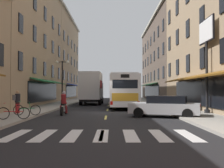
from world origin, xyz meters
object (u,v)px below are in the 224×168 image
object	(u,v)px
sedan_mid	(97,97)
bicycle_mid	(14,113)
transit_bus	(122,91)
box_truck	(92,88)
sedan_near	(165,106)
pedestrian_near	(17,101)
bicycle_near	(27,110)
billboard_sign	(207,42)
street_lamp_twin	(62,80)
motorcycle_rider	(64,105)

from	to	relation	value
sedan_mid	bicycle_mid	world-z (taller)	sedan_mid
transit_bus	sedan_mid	distance (m)	14.43
box_truck	sedan_near	size ratio (longest dim) A/B	1.55
sedan_mid	pedestrian_near	world-z (taller)	pedestrian_near
sedan_mid	bicycle_mid	size ratio (longest dim) A/B	2.66
sedan_mid	transit_bus	bearing A→B (deg)	-75.70
sedan_mid	bicycle_near	distance (m)	24.92
box_truck	sedan_mid	size ratio (longest dim) A/B	1.63
bicycle_mid	pedestrian_near	size ratio (longest dim) A/B	1.07
sedan_near	pedestrian_near	xyz separation A→B (m)	(-9.92, 1.20, 0.27)
billboard_sign	street_lamp_twin	xyz separation A→B (m)	(-11.84, 8.84, -2.39)
motorcycle_rider	bicycle_mid	world-z (taller)	motorcycle_rider
billboard_sign	sedan_near	xyz separation A→B (m)	(-3.25, -1.53, -4.45)
sedan_near	sedan_mid	bearing A→B (deg)	103.45
bicycle_mid	transit_bus	bearing A→B (deg)	63.93
bicycle_near	box_truck	bearing A→B (deg)	79.31
sedan_near	motorcycle_rider	world-z (taller)	motorcycle_rider
transit_bus	bicycle_mid	bearing A→B (deg)	-116.07
pedestrian_near	bicycle_near	bearing A→B (deg)	3.20
billboard_sign	sedan_near	world-z (taller)	billboard_sign
pedestrian_near	street_lamp_twin	world-z (taller)	street_lamp_twin
motorcycle_rider	street_lamp_twin	xyz separation A→B (m)	(-1.82, 8.85, 2.05)
sedan_near	sedan_mid	world-z (taller)	sedan_mid
sedan_near	bicycle_mid	bearing A→B (deg)	-163.89
sedan_mid	street_lamp_twin	world-z (taller)	street_lamp_twin
billboard_sign	sedan_near	distance (m)	5.72
billboard_sign	transit_bus	world-z (taller)	billboard_sign
transit_bus	bicycle_mid	distance (m)	14.68
motorcycle_rider	bicycle_near	xyz separation A→B (m)	(-2.02, -1.71, -0.21)
transit_bus	pedestrian_near	size ratio (longest dim) A/B	7.90
motorcycle_rider	street_lamp_twin	bearing A→B (deg)	101.60
sedan_near	pedestrian_near	world-z (taller)	pedestrian_near
box_truck	motorcycle_rider	size ratio (longest dim) A/B	3.53
sedan_near	billboard_sign	bearing A→B (deg)	25.26
transit_bus	pedestrian_near	world-z (taller)	transit_bus
bicycle_near	pedestrian_near	xyz separation A→B (m)	(-1.13, 1.39, 0.47)
sedan_near	street_lamp_twin	bearing A→B (deg)	129.60
box_truck	motorcycle_rider	xyz separation A→B (m)	(-0.89, -13.71, -1.26)
bicycle_near	street_lamp_twin	world-z (taller)	street_lamp_twin
billboard_sign	bicycle_near	distance (m)	13.02
pedestrian_near	street_lamp_twin	distance (m)	9.44
sedan_mid	bicycle_mid	bearing A→B (deg)	-96.06
sedan_near	bicycle_near	xyz separation A→B (m)	(-8.78, -0.19, -0.20)
billboard_sign	bicycle_mid	xyz separation A→B (m)	(-12.00, -4.06, -4.64)
sedan_mid	street_lamp_twin	xyz separation A→B (m)	(-2.71, -14.19, 2.02)
bicycle_mid	street_lamp_twin	world-z (taller)	street_lamp_twin
billboard_sign	transit_bus	size ratio (longest dim) A/B	0.53
bicycle_near	bicycle_mid	size ratio (longest dim) A/B	1.02
motorcycle_rider	bicycle_near	distance (m)	2.65
box_truck	sedan_near	distance (m)	16.37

